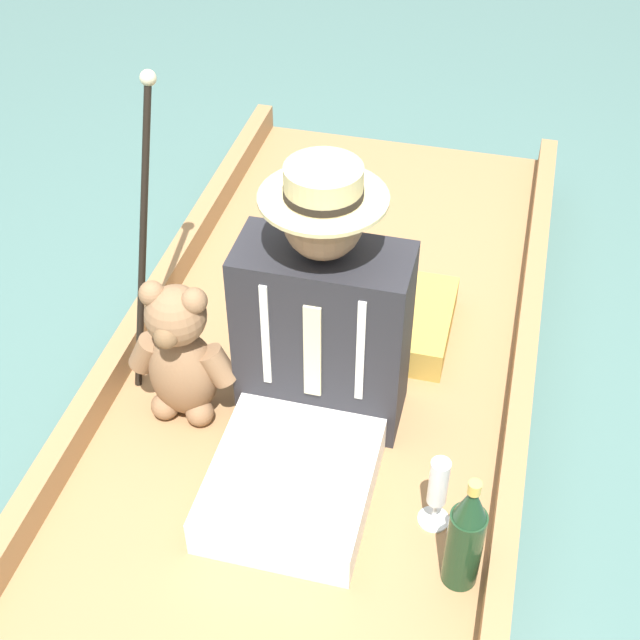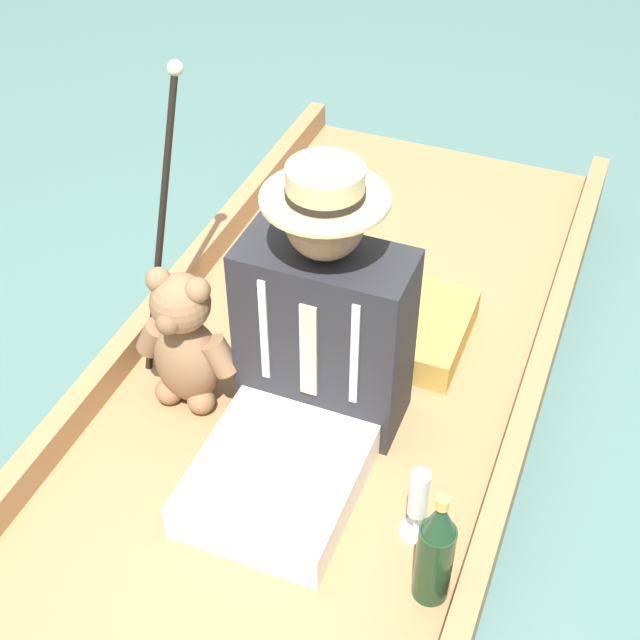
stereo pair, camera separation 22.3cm
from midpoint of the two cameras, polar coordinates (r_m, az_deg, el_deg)
ground_plane at (r=2.63m, az=-2.92°, el=-7.38°), size 16.00×16.00×0.00m
punt_boat at (r=2.57m, az=-2.99°, el=-6.15°), size 1.19×2.89×0.25m
seat_cushion at (r=2.69m, az=0.44°, el=0.26°), size 0.53×0.37×0.10m
seated_person at (r=2.25m, az=-3.13°, el=-2.34°), size 0.44×0.70×0.77m
teddy_bear at (r=2.38m, az=-11.57°, el=-2.37°), size 0.31×0.18×0.44m
wine_glass at (r=2.15m, az=4.59°, el=-10.74°), size 0.08×0.08×0.22m
walking_cane at (r=2.46m, az=-13.78°, el=6.82°), size 0.04×0.37×0.81m
champagne_bottle at (r=2.03m, az=6.16°, el=-13.75°), size 0.08×0.08×0.35m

